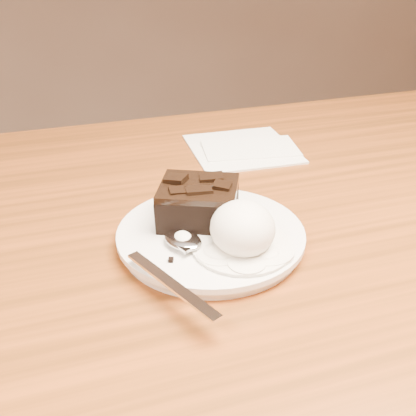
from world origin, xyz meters
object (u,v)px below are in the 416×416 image
object	(u,v)px
plate	(211,237)
ice_cream_scoop	(243,228)
brownie	(199,206)
dining_table	(263,415)
napkin	(242,148)
spoon	(183,241)

from	to	relation	value
plate	ice_cream_scoop	size ratio (longest dim) A/B	2.93
brownie	ice_cream_scoop	xyz separation A→B (m)	(0.03, -0.07, 0.00)
dining_table	napkin	world-z (taller)	napkin
dining_table	napkin	xyz separation A→B (m)	(0.03, 0.20, 0.38)
ice_cream_scoop	spoon	bearing A→B (deg)	157.86
brownie	ice_cream_scoop	distance (m)	0.07
spoon	dining_table	bearing A→B (deg)	-0.35
plate	dining_table	bearing A→B (deg)	21.20
ice_cream_scoop	plate	bearing A→B (deg)	115.28
ice_cream_scoop	napkin	xyz separation A→B (m)	(0.11, 0.29, -0.04)
ice_cream_scoop	spoon	distance (m)	0.06
dining_table	spoon	bearing A→B (deg)	-157.13
dining_table	brownie	world-z (taller)	brownie
plate	spoon	xyz separation A→B (m)	(-0.04, -0.02, 0.01)
plate	spoon	distance (m)	0.04
brownie	spoon	distance (m)	0.06
ice_cream_scoop	napkin	world-z (taller)	ice_cream_scoop
plate	napkin	size ratio (longest dim) A/B	1.30
brownie	napkin	world-z (taller)	brownie
ice_cream_scoop	napkin	distance (m)	0.31
plate	ice_cream_scoop	distance (m)	0.06
napkin	plate	bearing A→B (deg)	-118.66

